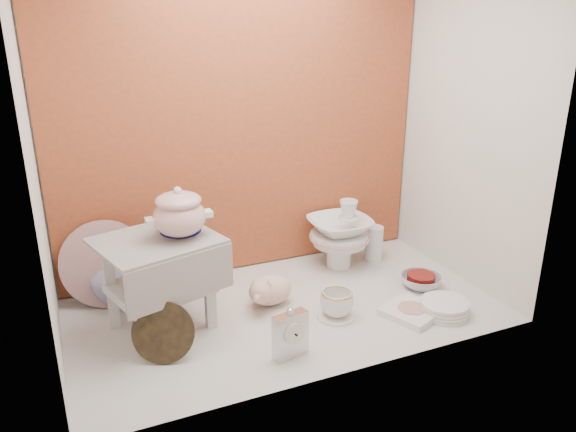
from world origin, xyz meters
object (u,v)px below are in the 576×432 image
Objects in this scene: blue_white_vase at (119,274)px; plush_pig at (270,290)px; gold_rim_teacup at (337,303)px; floral_platter at (105,264)px; porcelain_tower at (340,234)px; soup_tureen at (179,212)px; dinner_plate_stack at (444,308)px; step_stool at (160,284)px; crystal_bowl at (421,281)px; mantel_clock at (290,333)px.

blue_white_vase reaches higher than plush_pig.
plush_pig is at bearing 135.37° from gold_rim_teacup.
porcelain_tower is at bearing -4.04° from floral_platter.
plush_pig is at bearing 0.95° from soup_tureen.
gold_rim_teacup is at bearing 159.71° from dinner_plate_stack.
step_stool is 1.73× the size of blue_white_vase.
step_stool is at bearing 161.09° from dinner_plate_stack.
gold_rim_teacup is 0.46m from dinner_plate_stack.
plush_pig is 0.72m from crystal_bowl.
mantel_clock is at bearing -52.40° from soup_tureen.
dinner_plate_stack is at bearing -50.93° from plush_pig.
step_stool is 0.35m from floral_platter.
blue_white_vase is (-0.22, 0.31, -0.36)m from soup_tureen.
floral_platter is 0.08m from blue_white_vase.
floral_platter is 0.91m from mantel_clock.
soup_tureen is at bearing -49.24° from floral_platter.
mantel_clock is (0.30, -0.39, -0.39)m from soup_tureen.
soup_tureen is 0.62m from mantel_clock.
plush_pig is at bearing -153.58° from porcelain_tower.
mantel_clock is 0.57× the size of porcelain_tower.
dinner_plate_stack is (1.24, -0.67, -0.10)m from blue_white_vase.
floral_platter is (-0.27, 0.32, -0.30)m from soup_tureen.
blue_white_vase is 0.73× the size of porcelain_tower.
gold_rim_teacup is at bearing -33.77° from step_stool.
step_stool is 3.20× the size of gold_rim_teacup.
soup_tureen is at bearing -54.42° from blue_white_vase.
plush_pig is at bearing 66.77° from mantel_clock.
crystal_bowl is (0.06, 0.24, -0.00)m from dinner_plate_stack.
mantel_clock is 0.73m from dinner_plate_stack.
porcelain_tower is at bearing 36.91° from mantel_clock.
soup_tureen reaches higher than dinner_plate_stack.
blue_white_vase is 1.29× the size of mantel_clock.
plush_pig is at bearing 169.88° from crystal_bowl.
porcelain_tower is at bearing 106.80° from dinner_plate_stack.
step_stool is at bearing 169.81° from soup_tureen.
blue_white_vase is (0.05, -0.01, -0.06)m from floral_platter.
step_stool reaches higher than mantel_clock.
soup_tureen is 1.00× the size of plush_pig.
floral_platter is 2.77× the size of gold_rim_teacup.
blue_white_vase is at bearing 161.78° from crystal_bowl.
step_stool is at bearing -66.29° from blue_white_vase.
gold_rim_teacup is 0.50m from crystal_bowl.
blue_white_vase reaches higher than crystal_bowl.
floral_platter reaches higher than dinner_plate_stack.
step_stool is 0.73m from gold_rim_teacup.
step_stool reaches higher than crystal_bowl.
gold_rim_teacup reaches higher than dinner_plate_stack.
blue_white_vase is at bearing 176.14° from porcelain_tower.
blue_white_vase is (-0.13, 0.29, -0.06)m from step_stool.
dinner_plate_stack is at bearing -19.66° from soup_tureen.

